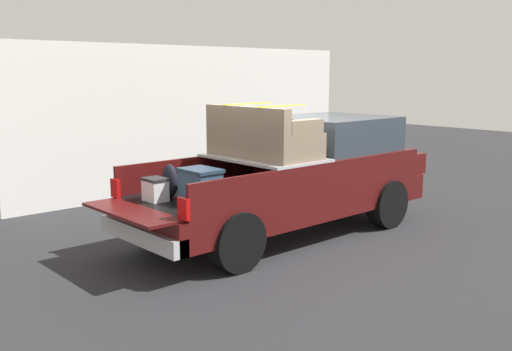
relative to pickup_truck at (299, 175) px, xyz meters
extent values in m
plane|color=#262628|center=(-0.38, 0.00, -0.99)|extent=(40.00, 40.00, 0.00)
cube|color=#470F0F|center=(-0.38, 0.00, -0.37)|extent=(5.50, 1.92, 0.44)
cube|color=black|center=(-1.58, 0.00, -0.12)|extent=(2.80, 1.80, 0.04)
cube|color=#470F0F|center=(-1.58, 0.93, 0.11)|extent=(2.80, 0.06, 0.50)
cube|color=#470F0F|center=(-1.58, -0.93, 0.11)|extent=(2.80, 0.06, 0.50)
cube|color=#470F0F|center=(-0.21, 0.00, 0.11)|extent=(0.06, 1.80, 0.50)
cube|color=#470F0F|center=(-3.26, 0.00, -0.12)|extent=(0.55, 1.80, 0.04)
cube|color=#B2B2B7|center=(-0.81, 0.00, 0.38)|extent=(1.25, 1.92, 0.04)
cube|color=#470F0F|center=(0.97, 0.00, 0.11)|extent=(2.30, 1.92, 0.50)
cube|color=#2D3842|center=(0.87, 0.00, 0.66)|extent=(1.94, 1.76, 0.60)
cube|color=#470F0F|center=(2.32, 0.00, 0.05)|extent=(0.40, 1.82, 0.38)
cube|color=#B2B2B7|center=(-3.10, 0.00, -0.47)|extent=(0.24, 1.92, 0.24)
cube|color=red|center=(-3.00, 0.88, 0.04)|extent=(0.06, 0.20, 0.28)
cube|color=red|center=(-3.00, -0.88, 0.04)|extent=(0.06, 0.20, 0.28)
cylinder|color=black|center=(1.37, 0.88, -0.57)|extent=(0.86, 0.30, 0.86)
cylinder|color=black|center=(1.37, -0.88, -0.57)|extent=(0.86, 0.30, 0.86)
cylinder|color=black|center=(-2.13, 0.88, -0.57)|extent=(0.86, 0.30, 0.86)
cylinder|color=black|center=(-2.13, -0.88, -0.57)|extent=(0.86, 0.30, 0.86)
cube|color=#335170|center=(-2.27, -0.26, 0.12)|extent=(0.40, 0.55, 0.45)
cube|color=#23394E|center=(-2.27, -0.26, 0.37)|extent=(0.44, 0.59, 0.05)
ellipsoid|color=maroon|center=(-2.14, 0.02, 0.13)|extent=(0.20, 0.36, 0.47)
ellipsoid|color=maroon|center=(-2.25, 0.02, 0.06)|extent=(0.09, 0.25, 0.21)
ellipsoid|color=black|center=(-2.39, 0.36, 0.15)|extent=(0.20, 0.31, 0.50)
ellipsoid|color=black|center=(-2.50, 0.36, 0.07)|extent=(0.09, 0.22, 0.22)
cube|color=white|center=(-2.68, 0.29, 0.05)|extent=(0.26, 0.34, 0.30)
cube|color=#262628|center=(-2.68, 0.29, 0.22)|extent=(0.28, 0.36, 0.04)
cube|color=#84705B|center=(-0.81, 0.00, 0.61)|extent=(0.93, 1.83, 0.42)
cube|color=#84705B|center=(-1.19, 0.00, 1.02)|extent=(0.16, 1.83, 0.40)
cube|color=#84705B|center=(-0.76, 0.82, 0.93)|extent=(0.69, 0.20, 0.22)
cube|color=#84705B|center=(-0.76, -0.82, 0.93)|extent=(0.69, 0.20, 0.22)
cube|color=yellow|center=(-0.81, 0.41, 1.23)|extent=(1.03, 0.03, 0.02)
cube|color=yellow|center=(-0.81, -0.41, 1.23)|extent=(1.03, 0.03, 0.02)
cube|color=white|center=(1.06, 4.47, 0.67)|extent=(9.28, 0.36, 3.33)
cylinder|color=#3F4C66|center=(3.93, 3.22, -0.54)|extent=(0.56, 0.56, 0.90)
cylinder|color=#3F4C66|center=(3.93, 3.22, -0.05)|extent=(0.60, 0.60, 0.08)
camera|label=1|loc=(-7.09, -6.79, 1.74)|focal=40.65mm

